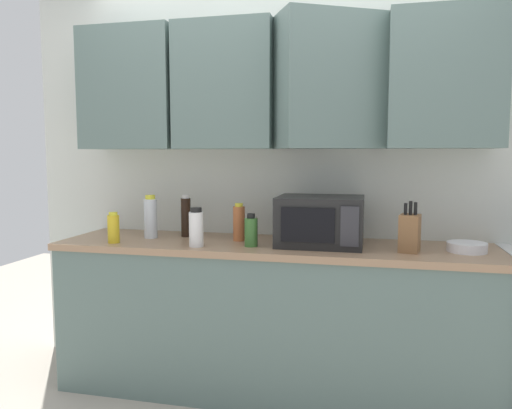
# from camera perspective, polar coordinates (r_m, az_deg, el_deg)

# --- Properties ---
(wall_back_with_cabinets) EXTENTS (3.40, 0.57, 2.60)m
(wall_back_with_cabinets) POSITION_cam_1_polar(r_m,az_deg,el_deg) (3.08, 2.73, 8.79)
(wall_back_with_cabinets) COLOR silver
(wall_back_with_cabinets) RESTS_ON ground_plane
(counter_run) EXTENTS (2.53, 0.63, 0.90)m
(counter_run) POSITION_cam_1_polar(r_m,az_deg,el_deg) (3.01, 1.81, -12.92)
(counter_run) COLOR slate
(counter_run) RESTS_ON ground_plane
(microwave) EXTENTS (0.48, 0.37, 0.28)m
(microwave) POSITION_cam_1_polar(r_m,az_deg,el_deg) (2.83, 7.41, -1.90)
(microwave) COLOR black
(microwave) RESTS_ON counter_run
(knife_block) EXTENTS (0.12, 0.14, 0.27)m
(knife_block) POSITION_cam_1_polar(r_m,az_deg,el_deg) (2.75, 17.29, -3.11)
(knife_block) COLOR brown
(knife_block) RESTS_ON counter_run
(bottle_soy_dark) EXTENTS (0.06, 0.06, 0.26)m
(bottle_soy_dark) POSITION_cam_1_polar(r_m,az_deg,el_deg) (3.14, -8.09, -1.38)
(bottle_soy_dark) COLOR black
(bottle_soy_dark) RESTS_ON counter_run
(bottle_green_oil) EXTENTS (0.07, 0.07, 0.19)m
(bottle_green_oil) POSITION_cam_1_polar(r_m,az_deg,el_deg) (2.78, -0.58, -3.12)
(bottle_green_oil) COLOR #386B2D
(bottle_green_oil) RESTS_ON counter_run
(bottle_yellow_mustard) EXTENTS (0.07, 0.07, 0.18)m
(bottle_yellow_mustard) POSITION_cam_1_polar(r_m,az_deg,el_deg) (3.01, -16.11, -2.64)
(bottle_yellow_mustard) COLOR gold
(bottle_yellow_mustard) RESTS_ON counter_run
(bottle_clear_tall) EXTENTS (0.08, 0.08, 0.27)m
(bottle_clear_tall) POSITION_cam_1_polar(r_m,az_deg,el_deg) (3.12, -12.06, -1.47)
(bottle_clear_tall) COLOR silver
(bottle_clear_tall) RESTS_ON counter_run
(bottle_white_jar) EXTENTS (0.08, 0.08, 0.22)m
(bottle_white_jar) POSITION_cam_1_polar(r_m,az_deg,el_deg) (2.80, -6.91, -2.70)
(bottle_white_jar) COLOR white
(bottle_white_jar) RESTS_ON counter_run
(bottle_spice_jar) EXTENTS (0.07, 0.07, 0.23)m
(bottle_spice_jar) POSITION_cam_1_polar(r_m,az_deg,el_deg) (2.97, -1.98, -2.13)
(bottle_spice_jar) COLOR #BC6638
(bottle_spice_jar) RESTS_ON counter_run
(bowl_ceramic_small) EXTENTS (0.21, 0.21, 0.05)m
(bowl_ceramic_small) POSITION_cam_1_polar(r_m,az_deg,el_deg) (2.87, 23.14, -4.54)
(bowl_ceramic_small) COLOR silver
(bowl_ceramic_small) RESTS_ON counter_run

